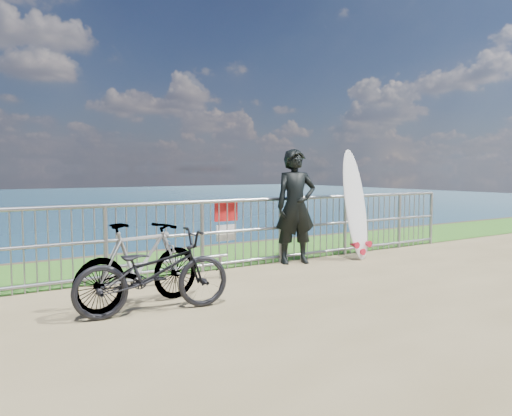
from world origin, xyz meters
TOP-DOWN VIEW (x-y plane):
  - grass_strip at (0.00, 2.70)m, footprint 120.00×120.00m
  - railing at (0.02, 1.60)m, footprint 10.06×0.10m
  - surfer at (1.17, 1.40)m, footprint 0.81×0.64m
  - surfboard at (2.34, 1.16)m, footprint 0.55×0.49m
  - bicycle_near at (-1.97, -0.10)m, footprint 1.81×0.78m
  - bicycle_far at (-2.01, 0.22)m, footprint 1.73×0.83m
  - bike_rack at (-1.27, 1.02)m, footprint 1.76×0.05m

SIDE VIEW (x-z plane):
  - grass_strip at x=0.00m, z-range 0.01..0.01m
  - bike_rack at x=-1.27m, z-range 0.12..0.48m
  - bicycle_near at x=-1.97m, z-range 0.00..0.92m
  - bicycle_far at x=-2.01m, z-range 0.00..1.00m
  - railing at x=0.02m, z-range 0.01..1.14m
  - surfboard at x=2.34m, z-range -0.08..1.90m
  - surfer at x=1.17m, z-range 0.00..1.95m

